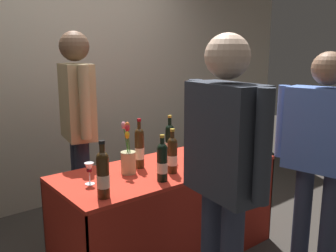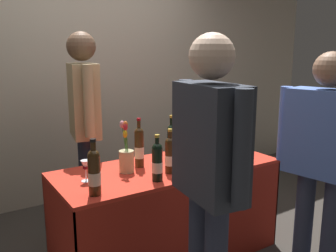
# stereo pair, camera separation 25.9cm
# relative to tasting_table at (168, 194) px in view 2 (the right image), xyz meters

# --- Properties ---
(back_partition) EXTENTS (6.43, 0.12, 2.93)m
(back_partition) POSITION_rel_tasting_table_xyz_m (0.00, 1.55, 0.96)
(back_partition) COLOR #B2A893
(back_partition) RESTS_ON ground_plane
(tasting_table) EXTENTS (1.66, 0.68, 0.73)m
(tasting_table) POSITION_rel_tasting_table_xyz_m (0.00, 0.00, 0.00)
(tasting_table) COLOR red
(tasting_table) RESTS_ON ground_plane
(featured_wine_bottle) EXTENTS (0.07, 0.07, 0.31)m
(featured_wine_bottle) POSITION_rel_tasting_table_xyz_m (-0.07, -0.14, 0.36)
(featured_wine_bottle) COLOR #38230F
(featured_wine_bottle) RESTS_ON tasting_table
(display_bottle_0) EXTENTS (0.07, 0.07, 0.31)m
(display_bottle_0) POSITION_rel_tasting_table_xyz_m (0.51, -0.19, 0.36)
(display_bottle_0) COLOR black
(display_bottle_0) RESTS_ON tasting_table
(display_bottle_1) EXTENTS (0.07, 0.07, 0.34)m
(display_bottle_1) POSITION_rel_tasting_table_xyz_m (-0.66, -0.23, 0.37)
(display_bottle_1) COLOR #38230F
(display_bottle_1) RESTS_ON tasting_table
(display_bottle_2) EXTENTS (0.08, 0.08, 0.32)m
(display_bottle_2) POSITION_rel_tasting_table_xyz_m (0.45, 0.08, 0.36)
(display_bottle_2) COLOR black
(display_bottle_2) RESTS_ON tasting_table
(display_bottle_3) EXTENTS (0.07, 0.07, 0.34)m
(display_bottle_3) POSITION_rel_tasting_table_xyz_m (0.72, 0.19, 0.37)
(display_bottle_3) COLOR #38230F
(display_bottle_3) RESTS_ON tasting_table
(display_bottle_4) EXTENTS (0.07, 0.07, 0.35)m
(display_bottle_4) POSITION_rel_tasting_table_xyz_m (0.10, 0.10, 0.37)
(display_bottle_4) COLOR black
(display_bottle_4) RESTS_ON tasting_table
(display_bottle_5) EXTENTS (0.07, 0.07, 0.36)m
(display_bottle_5) POSITION_rel_tasting_table_xyz_m (-0.19, 0.09, 0.38)
(display_bottle_5) COLOR #38230F
(display_bottle_5) RESTS_ON tasting_table
(display_bottle_6) EXTENTS (0.07, 0.07, 0.31)m
(display_bottle_6) POSITION_rel_tasting_table_xyz_m (-0.23, -0.23, 0.36)
(display_bottle_6) COLOR black
(display_bottle_6) RESTS_ON tasting_table
(wine_glass_near_vendor) EXTENTS (0.06, 0.06, 0.14)m
(wine_glass_near_vendor) POSITION_rel_tasting_table_xyz_m (-0.62, 0.02, 0.33)
(wine_glass_near_vendor) COLOR silver
(wine_glass_near_vendor) RESTS_ON tasting_table
(flower_vase) EXTENTS (0.10, 0.10, 0.36)m
(flower_vase) POSITION_rel_tasting_table_xyz_m (-0.32, 0.04, 0.33)
(flower_vase) COLOR tan
(flower_vase) RESTS_ON tasting_table
(brochure_stand) EXTENTS (0.05, 0.16, 0.13)m
(brochure_stand) POSITION_rel_tasting_table_xyz_m (0.34, -0.14, 0.29)
(brochure_stand) COLOR silver
(brochure_stand) RESTS_ON tasting_table
(vendor_presenter) EXTENTS (0.28, 0.55, 1.71)m
(vendor_presenter) POSITION_rel_tasting_table_xyz_m (-0.37, 0.72, 0.53)
(vendor_presenter) COLOR #2D3347
(vendor_presenter) RESTS_ON ground_plane
(taster_foreground_right) EXTENTS (0.29, 0.63, 1.56)m
(taster_foreground_right) POSITION_rel_tasting_table_xyz_m (0.64, -0.83, 0.43)
(taster_foreground_right) COLOR #2D3347
(taster_foreground_right) RESTS_ON ground_plane
(taster_foreground_left) EXTENTS (0.26, 0.60, 1.65)m
(taster_foreground_left) POSITION_rel_tasting_table_xyz_m (-0.25, -0.78, 0.49)
(taster_foreground_left) COLOR #2D3347
(taster_foreground_left) RESTS_ON ground_plane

